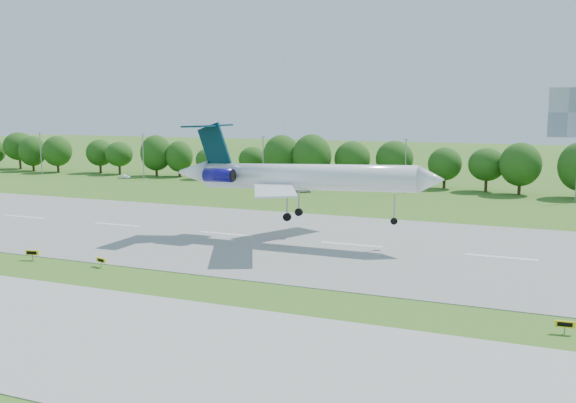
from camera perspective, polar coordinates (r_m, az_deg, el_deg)
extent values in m
plane|color=#366119|center=(77.57, -14.41, -6.19)|extent=(600.00, 600.00, 0.00)
cube|color=gray|center=(98.11, -5.60, -2.91)|extent=(400.00, 45.00, 0.08)
cube|color=#ADADA8|center=(64.74, -24.16, -9.55)|extent=(400.00, 23.00, 0.08)
cylinder|color=#382314|center=(211.04, -21.15, 3.08)|extent=(0.70, 0.70, 3.60)
sphere|color=#183F0F|center=(210.73, -21.22, 4.27)|extent=(8.40, 8.40, 8.40)
cylinder|color=#382314|center=(185.70, -12.18, 2.81)|extent=(0.70, 0.70, 3.60)
sphere|color=#183F0F|center=(185.34, -12.22, 4.16)|extent=(8.40, 8.40, 8.40)
cylinder|color=#382314|center=(166.21, -0.76, 2.37)|extent=(0.70, 0.70, 3.60)
sphere|color=#183F0F|center=(165.81, -0.77, 3.88)|extent=(8.40, 8.40, 8.40)
cylinder|color=#382314|center=(154.82, 12.96, 1.71)|extent=(0.70, 0.70, 3.60)
sphere|color=#183F0F|center=(154.39, 13.01, 3.33)|extent=(8.40, 8.40, 8.40)
cylinder|color=gray|center=(196.63, -21.12, 3.96)|extent=(0.24, 0.24, 12.00)
cube|color=gray|center=(196.32, -21.21, 5.74)|extent=(0.90, 0.25, 0.18)
cylinder|color=gray|center=(174.33, -12.74, 3.83)|extent=(0.24, 0.24, 12.00)
cube|color=gray|center=(173.97, -12.81, 5.83)|extent=(0.90, 0.25, 0.18)
cylinder|color=gray|center=(156.73, -2.22, 3.54)|extent=(0.24, 0.24, 12.00)
cube|color=gray|center=(156.34, -2.24, 5.77)|extent=(0.90, 0.25, 0.18)
cylinder|color=gray|center=(145.57, 10.40, 3.04)|extent=(0.24, 0.24, 12.00)
cube|color=gray|center=(145.15, 10.46, 5.44)|extent=(0.90, 0.25, 0.18)
cube|color=#B2B2B7|center=(464.74, 23.63, 7.27)|extent=(24.00, 24.00, 32.00)
cylinder|color=white|center=(91.21, 1.70, 2.19)|extent=(31.78, 4.15, 4.39)
cone|color=white|center=(86.75, 12.63, 1.93)|extent=(3.51, 3.74, 3.77)
cone|color=white|center=(99.00, -8.34, 2.60)|extent=(5.20, 3.77, 3.80)
cube|color=white|center=(85.21, -1.22, 1.01)|extent=(10.73, 14.65, 0.38)
cube|color=white|center=(98.87, 2.13, 2.03)|extent=(10.43, 14.68, 0.38)
cube|color=#042734|center=(96.93, -6.55, 4.90)|extent=(5.48, 0.61, 7.16)
cube|color=#042734|center=(97.30, -7.13, 6.70)|extent=(3.53, 10.07, 0.31)
cylinder|color=navy|center=(93.85, -6.17, 2.34)|extent=(4.50, 2.07, 2.10)
cylinder|color=navy|center=(98.70, -4.68, 2.65)|extent=(4.50, 2.07, 2.10)
cylinder|color=gray|center=(88.18, 9.43, -0.56)|extent=(0.21, 0.21, 3.69)
cylinder|color=black|center=(88.48, 9.40, -1.74)|extent=(0.95, 0.33, 0.95)
cylinder|color=gray|center=(90.28, -0.08, -0.24)|extent=(0.25, 0.25, 3.69)
cylinder|color=black|center=(90.58, -0.08, -1.39)|extent=(1.17, 0.49, 1.16)
cylinder|color=gray|center=(94.56, 0.97, 0.15)|extent=(0.25, 0.25, 3.69)
cylinder|color=black|center=(94.84, 0.97, -0.95)|extent=(1.17, 0.49, 1.16)
cube|color=gray|center=(87.50, -21.75, -4.61)|extent=(0.14, 0.14, 0.80)
cube|color=yellow|center=(87.38, -21.77, -4.25)|extent=(1.83, 0.60, 0.63)
cube|color=black|center=(87.28, -21.81, -4.26)|extent=(1.34, 0.32, 0.40)
cube|color=gray|center=(81.17, -16.27, -5.37)|extent=(0.12, 0.12, 0.70)
cube|color=yellow|center=(81.06, -16.29, -5.02)|extent=(1.58, 0.60, 0.55)
cube|color=black|center=(81.00, -16.35, -5.04)|extent=(1.16, 0.34, 0.35)
cube|color=gray|center=(60.48, 23.38, -10.44)|extent=(0.11, 0.11, 0.71)
cube|color=yellow|center=(60.33, 23.40, -9.98)|extent=(1.64, 0.35, 0.56)
cube|color=black|center=(60.22, 23.42, -10.01)|extent=(1.22, 0.15, 0.36)
imported|color=white|center=(180.32, -14.30, 2.18)|extent=(3.39, 1.27, 1.11)
imported|color=white|center=(145.79, 1.32, 1.08)|extent=(4.26, 2.74, 1.35)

